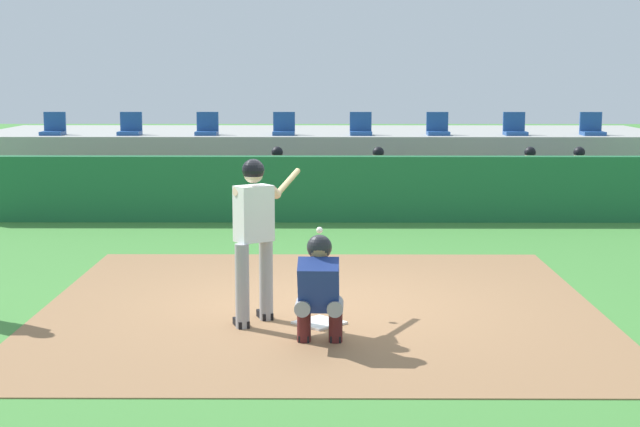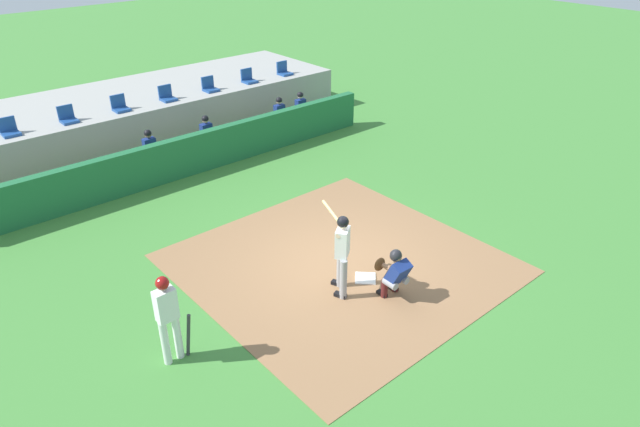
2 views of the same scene
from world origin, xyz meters
name	(u,v)px [view 2 (image 2 of 2)]	position (x,y,z in m)	size (l,w,h in m)	color
ground_plane	(340,264)	(0.00, 0.00, 0.00)	(80.00, 80.00, 0.00)	#428438
dirt_infield	(340,263)	(0.00, 0.00, 0.01)	(6.40, 6.40, 0.01)	#936B47
home_plate	(365,278)	(0.00, -0.80, 0.02)	(0.44, 0.44, 0.02)	white
batter_at_plate	(342,249)	(-0.69, -0.77, 1.04)	(0.71, 1.36, 1.80)	#99999E
catcher_crouched	(394,272)	(0.00, -1.59, 0.61)	(0.49, 1.73, 1.13)	gray
on_deck_batter	(168,314)	(-4.30, -0.32, 1.02)	(0.58, 0.23, 1.79)	silver
dugout_wall	(192,154)	(0.00, 6.50, 0.60)	(13.00, 0.30, 1.20)	#1E6638
dugout_bench	(177,156)	(0.00, 7.50, 0.23)	(11.80, 0.44, 0.45)	olive
dugout_player_0	(152,151)	(-0.86, 7.34, 0.67)	(0.49, 0.70, 1.30)	#939399
dugout_player_1	(209,135)	(1.08, 7.34, 0.67)	(0.49, 0.70, 1.30)	#939399
dugout_player_2	(282,116)	(3.99, 7.34, 0.67)	(0.49, 0.70, 1.30)	#939399
dugout_player_3	(303,110)	(4.93, 7.34, 0.67)	(0.49, 0.70, 1.30)	#939399
stands_platform	(128,114)	(0.00, 10.90, 0.70)	(15.00, 4.40, 1.40)	#9E9E99
stadium_seat_1	(9,130)	(-4.06, 9.38, 1.53)	(0.46, 0.46, 0.48)	#1E478C
stadium_seat_2	(68,117)	(-2.44, 9.38, 1.53)	(0.46, 0.46, 0.48)	#1E478C
stadium_seat_3	(120,106)	(-0.81, 9.38, 1.53)	(0.46, 0.46, 0.48)	#1E478C
stadium_seat_4	(167,96)	(0.81, 9.38, 1.53)	(0.46, 0.46, 0.48)	#1E478C
stadium_seat_5	(210,87)	(2.44, 9.38, 1.53)	(0.46, 0.46, 0.48)	#1E478C
stadium_seat_6	(248,79)	(4.06, 9.38, 1.53)	(0.46, 0.46, 0.48)	#1E478C
stadium_seat_7	(284,71)	(5.69, 9.38, 1.53)	(0.46, 0.46, 0.48)	#1E478C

